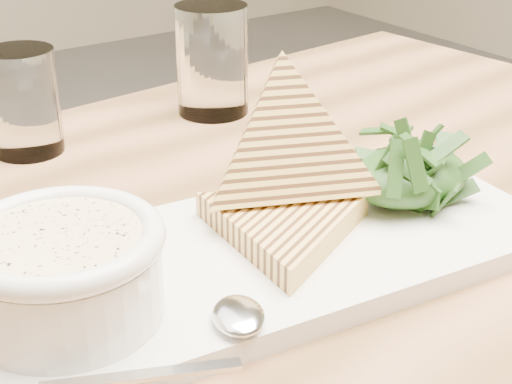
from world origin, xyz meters
TOP-DOWN VIEW (x-y plane):
  - table_top at (-0.16, -0.12)m, footprint 1.19×0.85m
  - table_leg_br at (0.35, 0.21)m, footprint 0.06×0.06m
  - platter at (-0.18, -0.14)m, footprint 0.44×0.23m
  - soup_bowl at (-0.33, -0.14)m, footprint 0.12×0.12m
  - soup at (-0.33, -0.14)m, footprint 0.10×0.10m
  - bowl_rim at (-0.33, -0.14)m, footprint 0.13×0.13m
  - sandwich_flat at (-0.16, -0.14)m, footprint 0.21×0.21m
  - sandwich_lean at (-0.14, -0.11)m, footprint 0.20×0.20m
  - salad_base at (-0.04, -0.14)m, footprint 0.11×0.08m
  - arugula_pile at (-0.04, -0.14)m, footprint 0.11×0.10m
  - spoon_bowl at (-0.25, -0.21)m, footprint 0.05×0.05m
  - spoon_handle at (-0.32, -0.22)m, footprint 0.10×0.05m
  - glass_near at (-0.25, 0.17)m, footprint 0.07×0.07m
  - glass_far at (-0.04, 0.16)m, footprint 0.08×0.08m

SIDE VIEW (x-z plane):
  - table_leg_br at x=0.35m, z-range 0.00..0.69m
  - table_top at x=-0.16m, z-range 0.69..0.73m
  - platter at x=-0.18m, z-range 0.73..0.75m
  - spoon_handle at x=-0.32m, z-range 0.75..0.75m
  - spoon_bowl at x=-0.25m, z-range 0.75..0.76m
  - sandwich_flat at x=-0.16m, z-range 0.75..0.77m
  - salad_base at x=-0.04m, z-range 0.75..0.79m
  - soup_bowl at x=-0.33m, z-range 0.75..0.79m
  - arugula_pile at x=-0.04m, z-range 0.75..0.80m
  - glass_near at x=-0.25m, z-range 0.73..0.83m
  - glass_far at x=-0.04m, z-range 0.73..0.85m
  - sandwich_lean at x=-0.14m, z-range 0.71..0.88m
  - soup at x=-0.33m, z-range 0.79..0.80m
  - bowl_rim at x=-0.33m, z-range 0.79..0.81m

